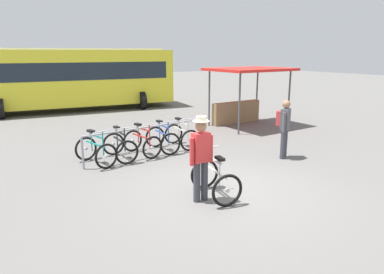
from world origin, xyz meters
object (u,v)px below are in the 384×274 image
at_px(market_stall, 243,91).
at_px(featured_bicycle, 213,173).
at_px(racked_bike_blue, 163,139).
at_px(pedestrian_with_backpack, 284,125).
at_px(racked_bike_white, 181,136).
at_px(racked_bike_red, 142,143).
at_px(person_with_featured_bike, 201,155).
at_px(bus_distant, 72,76).
at_px(racked_bike_black, 120,147).
at_px(racked_bike_teal, 96,151).

bearing_deg(market_stall, featured_bicycle, -134.89).
bearing_deg(racked_bike_blue, pedestrian_with_backpack, -43.54).
distance_m(racked_bike_white, market_stall, 4.40).
relative_size(racked_bike_red, person_with_featured_bike, 0.70).
bearing_deg(pedestrian_with_backpack, bus_distant, 103.59).
bearing_deg(pedestrian_with_backpack, racked_bike_blue, 136.46).
bearing_deg(featured_bicycle, market_stall, 45.11).
bearing_deg(racked_bike_red, racked_bike_blue, 5.63).
bearing_deg(racked_bike_black, featured_bicycle, -77.66).
relative_size(person_with_featured_bike, market_stall, 0.54).
height_order(racked_bike_teal, racked_bike_blue, same).
xyz_separation_m(racked_bike_blue, racked_bike_white, (0.70, 0.07, -0.00)).
height_order(racked_bike_blue, racked_bike_white, same).
height_order(racked_bike_red, bus_distant, bus_distant).
xyz_separation_m(racked_bike_white, person_with_featured_bike, (-1.73, -3.70, 0.58)).
bearing_deg(bus_distant, racked_bike_blue, -88.25).
height_order(racked_bike_white, person_with_featured_bike, person_with_featured_bike).
bearing_deg(racked_bike_red, racked_bike_teal, -174.37).
bearing_deg(person_with_featured_bike, pedestrian_with_backpack, 18.73).
xyz_separation_m(racked_bike_black, pedestrian_with_backpack, (3.94, -2.28, 0.57)).
height_order(racked_bike_black, pedestrian_with_backpack, pedestrian_with_backpack).
distance_m(racked_bike_black, person_with_featured_bike, 3.56).
xyz_separation_m(featured_bicycle, bus_distant, (0.37, 12.79, 1.25)).
bearing_deg(racked_bike_blue, featured_bicycle, -100.58).
xyz_separation_m(racked_bike_teal, person_with_featured_bike, (1.06, -3.42, 0.58)).
distance_m(racked_bike_black, pedestrian_with_backpack, 4.59).
distance_m(racked_bike_teal, market_stall, 7.07).
relative_size(racked_bike_teal, market_stall, 0.39).
bearing_deg(racked_bike_white, racked_bike_teal, -174.37).
distance_m(racked_bike_white, bus_distant, 9.37).
xyz_separation_m(person_with_featured_bike, pedestrian_with_backpack, (3.57, 1.21, -0.01)).
bearing_deg(market_stall, racked_bike_black, -162.28).
bearing_deg(pedestrian_with_backpack, market_stall, 63.75).
xyz_separation_m(racked_bike_teal, pedestrian_with_backpack, (4.63, -2.21, 0.57)).
distance_m(racked_bike_teal, racked_bike_red, 1.40).
height_order(racked_bike_black, racked_bike_white, same).
distance_m(racked_bike_white, person_with_featured_bike, 4.12).
bearing_deg(racked_bike_blue, racked_bike_teal, -174.37).
distance_m(racked_bike_blue, person_with_featured_bike, 3.82).
distance_m(pedestrian_with_backpack, market_stall, 4.71).
relative_size(racked_bike_white, pedestrian_with_backpack, 0.68).
xyz_separation_m(racked_bike_blue, bus_distant, (-0.28, 9.28, 1.37)).
relative_size(racked_bike_blue, featured_bicycle, 0.90).
bearing_deg(bus_distant, racked_bike_white, -83.92).
relative_size(racked_bike_blue, pedestrian_with_backpack, 0.68).
distance_m(racked_bike_red, featured_bicycle, 3.44).
bearing_deg(racked_bike_blue, racked_bike_red, -174.37).
distance_m(person_with_featured_bike, market_stall, 7.83).
distance_m(featured_bicycle, bus_distant, 12.86).
bearing_deg(racked_bike_teal, racked_bike_red, 5.63).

